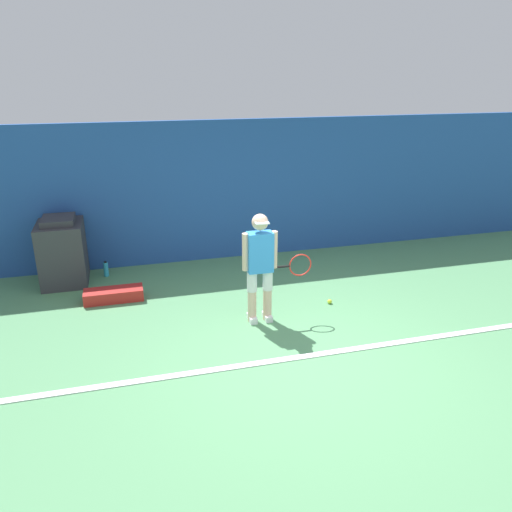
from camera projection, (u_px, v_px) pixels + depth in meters
ground_plane at (307, 358)px, 6.07m from camera, size 24.00×24.00×0.00m
back_wall at (237, 190)px, 9.01m from camera, size 24.00×0.10×2.50m
court_baseline at (306, 356)px, 6.10m from camera, size 21.60×0.10×0.01m
tennis_player at (261, 264)px, 6.70m from camera, size 0.98×0.28×1.54m
tennis_ball at (330, 301)px, 7.47m from camera, size 0.07×0.07×0.07m
covered_chair at (63, 252)px, 8.06m from camera, size 0.70×0.82×1.11m
equipment_bag at (114, 295)px, 7.56m from camera, size 0.87×0.32×0.18m
water_bottle at (106, 269)px, 8.45m from camera, size 0.08×0.08×0.27m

